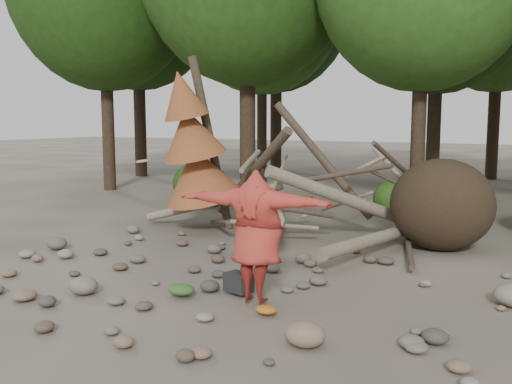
% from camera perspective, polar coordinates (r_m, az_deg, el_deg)
% --- Properties ---
extents(ground, '(120.00, 120.00, 0.00)m').
position_cam_1_polar(ground, '(9.89, -1.96, -9.21)').
color(ground, '#514C44').
rests_on(ground, ground).
extents(deadfall_pile, '(8.55, 5.24, 3.30)m').
position_cam_1_polar(deadfall_pile, '(12.88, 15.47, -1.25)').
color(deadfall_pile, '#332619').
rests_on(deadfall_pile, ground).
extents(dead_conifer, '(2.06, 2.16, 4.35)m').
position_cam_1_polar(dead_conifer, '(14.02, -6.18, 4.41)').
color(dead_conifer, '#4C3F30').
rests_on(dead_conifer, ground).
extents(bush_left, '(1.80, 1.80, 1.44)m').
position_cam_1_polar(bush_left, '(18.62, -5.60, 0.84)').
color(bush_left, '#214712').
rests_on(bush_left, ground).
extents(bush_mid, '(1.40, 1.40, 1.12)m').
position_cam_1_polar(bush_mid, '(16.65, 14.01, -0.67)').
color(bush_mid, '#2C5A1A').
rests_on(bush_mid, ground).
extents(frisbee_thrower, '(3.60, 0.80, 2.08)m').
position_cam_1_polar(frisbee_thrower, '(8.50, 0.04, -4.46)').
color(frisbee_thrower, '#AC3127').
rests_on(frisbee_thrower, ground).
extents(backpack, '(0.51, 0.41, 0.29)m').
position_cam_1_polar(backpack, '(9.29, -1.76, -9.36)').
color(backpack, black).
rests_on(backpack, ground).
extents(cloth_green, '(0.45, 0.37, 0.17)m').
position_cam_1_polar(cloth_green, '(9.24, -7.49, -9.93)').
color(cloth_green, '#315D25').
rests_on(cloth_green, ground).
extents(cloth_orange, '(0.32, 0.26, 0.12)m').
position_cam_1_polar(cloth_orange, '(8.33, 1.01, -12.00)').
color(cloth_orange, '#AA5F1D').
rests_on(cloth_orange, ground).
extents(boulder_front_left, '(0.49, 0.44, 0.29)m').
position_cam_1_polar(boulder_front_left, '(9.72, -16.87, -8.94)').
color(boulder_front_left, slate).
rests_on(boulder_front_left, ground).
extents(boulder_front_right, '(0.52, 0.47, 0.31)m').
position_cam_1_polar(boulder_front_right, '(7.32, 4.94, -13.99)').
color(boulder_front_right, '#866E54').
rests_on(boulder_front_right, ground).
extents(boulder_mid_left, '(0.45, 0.41, 0.27)m').
position_cam_1_polar(boulder_mid_left, '(13.11, -19.28, -4.88)').
color(boulder_mid_left, '#605751').
rests_on(boulder_mid_left, ground).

